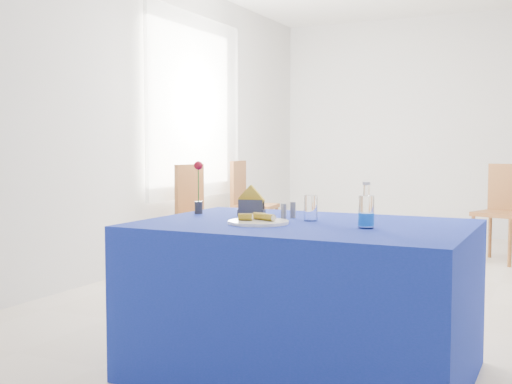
# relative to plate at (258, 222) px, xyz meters

# --- Properties ---
(floor) EXTENTS (7.00, 7.00, 0.00)m
(floor) POSITION_rel_plate_xyz_m (0.32, 2.06, -0.77)
(floor) COLOR beige
(floor) RESTS_ON ground
(room_shell) EXTENTS (7.00, 7.00, 7.00)m
(room_shell) POSITION_rel_plate_xyz_m (0.32, 2.06, 0.98)
(room_shell) COLOR silver
(room_shell) RESTS_ON ground
(window_pane) EXTENTS (0.04, 1.50, 1.60)m
(window_pane) POSITION_rel_plate_xyz_m (-2.15, 2.86, 0.78)
(window_pane) COLOR white
(window_pane) RESTS_ON room_shell
(curtain) EXTENTS (0.04, 1.75, 1.85)m
(curtain) POSITION_rel_plate_xyz_m (-2.08, 2.86, 0.78)
(curtain) COLOR white
(curtain) RESTS_ON room_shell
(plate) EXTENTS (0.30, 0.30, 0.01)m
(plate) POSITION_rel_plate_xyz_m (0.00, 0.00, 0.00)
(plate) COLOR white
(plate) RESTS_ON blue_table
(drinking_glass) EXTENTS (0.07, 0.07, 0.13)m
(drinking_glass) POSITION_rel_plate_xyz_m (0.18, 0.23, 0.06)
(drinking_glass) COLOR white
(drinking_glass) RESTS_ON blue_table
(salt_shaker) EXTENTS (0.03, 0.03, 0.08)m
(salt_shaker) POSITION_rel_plate_xyz_m (0.05, 0.20, 0.04)
(salt_shaker) COLOR gray
(salt_shaker) RESTS_ON blue_table
(pepper_shaker) EXTENTS (0.03, 0.03, 0.08)m
(pepper_shaker) POSITION_rel_plate_xyz_m (0.06, 0.30, 0.04)
(pepper_shaker) COLOR slate
(pepper_shaker) RESTS_ON blue_table
(blue_table) EXTENTS (1.60, 1.10, 0.76)m
(blue_table) POSITION_rel_plate_xyz_m (0.19, 0.14, -0.39)
(blue_table) COLOR navy
(blue_table) RESTS_ON floor
(water_bottle) EXTENTS (0.08, 0.08, 0.21)m
(water_bottle) POSITION_rel_plate_xyz_m (0.52, 0.07, 0.06)
(water_bottle) COLOR white
(water_bottle) RESTS_ON blue_table
(napkin_holder) EXTENTS (0.16, 0.09, 0.17)m
(napkin_holder) POSITION_rel_plate_xyz_m (-0.19, 0.31, 0.04)
(napkin_holder) COLOR #333338
(napkin_holder) RESTS_ON blue_table
(rose_vase) EXTENTS (0.05, 0.05, 0.30)m
(rose_vase) POSITION_rel_plate_xyz_m (-0.51, 0.28, 0.14)
(rose_vase) COLOR #25252A
(rose_vase) RESTS_ON blue_table
(chair_bg_left) EXTENTS (0.55, 0.55, 0.97)m
(chair_bg_left) POSITION_rel_plate_xyz_m (0.80, 3.97, -0.21)
(chair_bg_left) COLOR #95562B
(chair_bg_left) RESTS_ON floor
(chair_win_a) EXTENTS (0.46, 0.46, 0.97)m
(chair_win_a) POSITION_rel_plate_xyz_m (-1.81, 2.44, -0.21)
(chair_win_a) COLOR #95562B
(chair_win_a) RESTS_ON floor
(chair_win_b) EXTENTS (0.50, 0.50, 0.98)m
(chair_win_b) POSITION_rel_plate_xyz_m (-1.80, 3.47, -0.20)
(chair_win_b) COLOR #95562B
(chair_win_b) RESTS_ON floor
(banana_pieces) EXTENTS (0.19, 0.12, 0.04)m
(banana_pieces) POSITION_rel_plate_xyz_m (-0.01, 0.01, 0.03)
(banana_pieces) COLOR yellow
(banana_pieces) RESTS_ON plate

